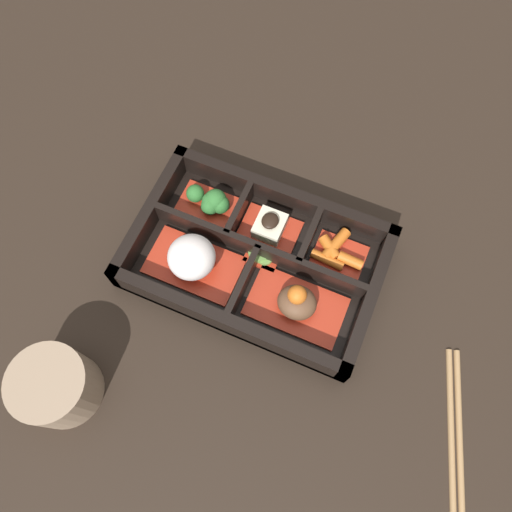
# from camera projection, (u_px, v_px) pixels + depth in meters

# --- Properties ---
(ground_plane) EXTENTS (3.00, 3.00, 0.00)m
(ground_plane) POSITION_uv_depth(u_px,v_px,m) (256.00, 264.00, 0.63)
(ground_plane) COLOR black
(bento_base) EXTENTS (0.30, 0.19, 0.01)m
(bento_base) POSITION_uv_depth(u_px,v_px,m) (256.00, 262.00, 0.62)
(bento_base) COLOR black
(bento_base) RESTS_ON ground_plane
(bento_rim) EXTENTS (0.30, 0.19, 0.04)m
(bento_rim) POSITION_uv_depth(u_px,v_px,m) (257.00, 255.00, 0.61)
(bento_rim) COLOR black
(bento_rim) RESTS_ON ground_plane
(bowl_stew) EXTENTS (0.11, 0.07, 0.05)m
(bowl_stew) POSITION_uv_depth(u_px,v_px,m) (297.00, 303.00, 0.58)
(bowl_stew) COLOR #B22D19
(bowl_stew) RESTS_ON bento_base
(bowl_rice) EXTENTS (0.11, 0.07, 0.05)m
(bowl_rice) POSITION_uv_depth(u_px,v_px,m) (192.00, 259.00, 0.59)
(bowl_rice) COLOR #B22D19
(bowl_rice) RESTS_ON bento_base
(bowl_carrots) EXTENTS (0.06, 0.06, 0.02)m
(bowl_carrots) POSITION_uv_depth(u_px,v_px,m) (337.00, 254.00, 0.61)
(bowl_carrots) COLOR #B22D19
(bowl_carrots) RESTS_ON bento_base
(bowl_tofu) EXTENTS (0.07, 0.05, 0.03)m
(bowl_tofu) POSITION_uv_depth(u_px,v_px,m) (273.00, 229.00, 0.62)
(bowl_tofu) COLOR #B22D19
(bowl_tofu) RESTS_ON bento_base
(bowl_greens) EXTENTS (0.07, 0.05, 0.03)m
(bowl_greens) POSITION_uv_depth(u_px,v_px,m) (210.00, 202.00, 0.63)
(bowl_greens) COLOR #B22D19
(bowl_greens) RESTS_ON bento_base
(bowl_pickles) EXTENTS (0.04, 0.03, 0.01)m
(bowl_pickles) POSITION_uv_depth(u_px,v_px,m) (262.00, 256.00, 0.62)
(bowl_pickles) COLOR #B22D19
(bowl_pickles) RESTS_ON bento_base
(tea_cup) EXTENTS (0.08, 0.08, 0.07)m
(tea_cup) POSITION_uv_depth(u_px,v_px,m) (56.00, 386.00, 0.53)
(tea_cup) COLOR gray
(tea_cup) RESTS_ON ground_plane
(chopsticks) EXTENTS (0.07, 0.20, 0.01)m
(chopsticks) POSITION_uv_depth(u_px,v_px,m) (457.00, 442.00, 0.54)
(chopsticks) COLOR #A87F51
(chopsticks) RESTS_ON ground_plane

